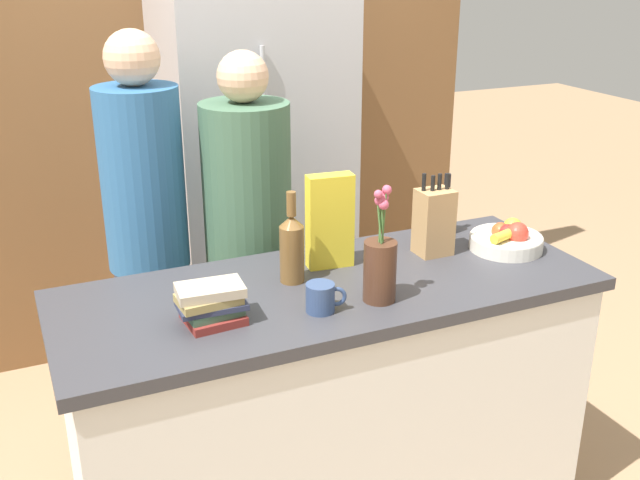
% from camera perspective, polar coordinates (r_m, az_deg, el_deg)
% --- Properties ---
extents(kitchen_island, '(1.71, 0.66, 0.92)m').
position_cam_1_polar(kitchen_island, '(2.57, 0.76, -12.69)').
color(kitchen_island, silver).
rests_on(kitchen_island, ground_plane).
extents(back_wall_wood, '(2.91, 0.12, 2.60)m').
position_cam_1_polar(back_wall_wood, '(3.69, -9.78, 11.68)').
color(back_wall_wood, brown).
rests_on(back_wall_wood, ground_plane).
extents(refrigerator, '(0.79, 0.63, 1.87)m').
position_cam_1_polar(refrigerator, '(3.48, -5.00, 5.17)').
color(refrigerator, '#B7B7BC').
rests_on(refrigerator, ground_plane).
extents(fruit_bowl, '(0.25, 0.25, 0.10)m').
position_cam_1_polar(fruit_bowl, '(2.69, 14.08, 0.10)').
color(fruit_bowl, silver).
rests_on(fruit_bowl, kitchen_island).
extents(knife_block, '(0.12, 0.10, 0.29)m').
position_cam_1_polar(knife_block, '(2.57, 8.67, 1.41)').
color(knife_block, tan).
rests_on(knife_block, kitchen_island).
extents(flower_vase, '(0.10, 0.10, 0.36)m').
position_cam_1_polar(flower_vase, '(2.21, 4.59, -1.97)').
color(flower_vase, '#4C2D1E').
rests_on(flower_vase, kitchen_island).
extents(cereal_box, '(0.16, 0.07, 0.31)m').
position_cam_1_polar(cereal_box, '(2.43, 0.76, 1.44)').
color(cereal_box, yellow).
rests_on(cereal_box, kitchen_island).
extents(coffee_mug, '(0.12, 0.08, 0.09)m').
position_cam_1_polar(coffee_mug, '(2.16, 0.10, -4.41)').
color(coffee_mug, '#334770').
rests_on(coffee_mug, kitchen_island).
extents(book_stack, '(0.19, 0.16, 0.11)m').
position_cam_1_polar(book_stack, '(2.12, -8.29, -4.84)').
color(book_stack, maroon).
rests_on(book_stack, kitchen_island).
extents(bottle_oil, '(0.08, 0.08, 0.30)m').
position_cam_1_polar(bottle_oil, '(2.33, -2.16, -0.52)').
color(bottle_oil, brown).
rests_on(bottle_oil, kitchen_island).
extents(bottle_vinegar, '(0.06, 0.06, 0.23)m').
position_cam_1_polar(bottle_vinegar, '(2.77, 9.56, 2.27)').
color(bottle_vinegar, black).
rests_on(bottle_vinegar, kitchen_island).
extents(person_at_sink, '(0.30, 0.30, 1.65)m').
position_cam_1_polar(person_at_sink, '(2.82, -13.04, 0.86)').
color(person_at_sink, '#383842').
rests_on(person_at_sink, ground_plane).
extents(person_in_blue, '(0.33, 0.33, 1.58)m').
position_cam_1_polar(person_in_blue, '(2.84, -5.45, 0.25)').
color(person_in_blue, '#383842').
rests_on(person_in_blue, ground_plane).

